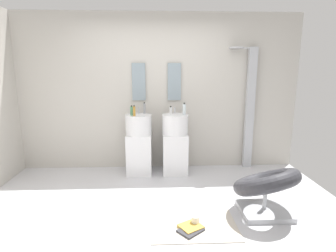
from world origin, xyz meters
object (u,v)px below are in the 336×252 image
object	(u,v)px
soap_bottle_grey	(144,108)
soap_bottle_amber	(134,111)
soap_bottle_white	(170,110)
lounge_chair	(266,186)
magazine_ochre	(191,227)
coffee_mug	(195,220)
pedestal_sink_left	(139,144)
pedestal_sink_right	(175,143)
soap_bottle_green	(131,111)
shower_column	(249,106)
magazine_charcoal	(190,230)
soap_bottle_clear	(184,109)

from	to	relation	value
soap_bottle_grey	soap_bottle_amber	distance (m)	0.28
soap_bottle_white	soap_bottle_amber	xyz separation A→B (m)	(-0.58, -0.23, 0.02)
lounge_chair	magazine_ochre	world-z (taller)	lounge_chair
coffee_mug	pedestal_sink_left	bearing A→B (deg)	114.22
pedestal_sink_right	soap_bottle_green	size ratio (longest dim) A/B	6.92
pedestal_sink_right	shower_column	size ratio (longest dim) A/B	0.53
shower_column	magazine_charcoal	size ratio (longest dim) A/B	8.30
shower_column	magazine_charcoal	world-z (taller)	shower_column
pedestal_sink_right	shower_column	world-z (taller)	shower_column
magazine_charcoal	soap_bottle_amber	world-z (taller)	soap_bottle_amber
magazine_ochre	soap_bottle_grey	xyz separation A→B (m)	(-0.56, 1.76, 1.04)
pedestal_sink_right	coffee_mug	xyz separation A→B (m)	(0.12, -1.58, -0.44)
soap_bottle_grey	magazine_ochre	bearing A→B (deg)	-72.45
magazine_charcoal	soap_bottle_clear	size ratio (longest dim) A/B	1.27
lounge_chair	soap_bottle_clear	size ratio (longest dim) A/B	5.59
pedestal_sink_left	shower_column	xyz separation A→B (m)	(1.86, 0.23, 0.58)
soap_bottle_clear	soap_bottle_grey	distance (m)	0.66
pedestal_sink_right	soap_bottle_white	distance (m)	0.55
magazine_charcoal	soap_bottle_green	size ratio (longest dim) A/B	1.58
magazine_ochre	soap_bottle_clear	size ratio (longest dim) A/B	1.17
pedestal_sink_right	soap_bottle_green	world-z (taller)	soap_bottle_green
lounge_chair	soap_bottle_clear	xyz separation A→B (m)	(-0.84, 1.29, 0.72)
lounge_chair	soap_bottle_white	distance (m)	1.92
coffee_mug	soap_bottle_clear	size ratio (longest dim) A/B	0.52
pedestal_sink_right	soap_bottle_clear	bearing A→B (deg)	-21.87
pedestal_sink_right	soap_bottle_clear	xyz separation A→B (m)	(0.14, -0.06, 0.57)
lounge_chair	soap_bottle_clear	world-z (taller)	soap_bottle_clear
magazine_charcoal	shower_column	bearing A→B (deg)	18.29
lounge_chair	pedestal_sink_left	bearing A→B (deg)	139.25
magazine_charcoal	soap_bottle_green	world-z (taller)	soap_bottle_green
pedestal_sink_right	soap_bottle_amber	xyz separation A→B (m)	(-0.64, -0.12, 0.56)
lounge_chair	magazine_charcoal	world-z (taller)	lounge_chair
lounge_chair	soap_bottle_clear	bearing A→B (deg)	122.95
magazine_ochre	soap_bottle_amber	xyz separation A→B (m)	(-0.70, 1.52, 1.03)
pedestal_sink_left	lounge_chair	xyz separation A→B (m)	(1.57, -1.35, -0.15)
magazine_ochre	magazine_charcoal	bearing A→B (deg)	-128.94
coffee_mug	soap_bottle_clear	distance (m)	1.83
soap_bottle_clear	soap_bottle_grey	size ratio (longest dim) A/B	1.04
magazine_ochre	soap_bottle_white	bearing A→B (deg)	63.72
coffee_mug	magazine_ochre	bearing A→B (deg)	-131.31
shower_column	soap_bottle_grey	xyz separation A→B (m)	(-1.77, -0.12, -0.01)
magazine_charcoal	soap_bottle_white	distance (m)	2.07
lounge_chair	magazine_ochre	size ratio (longest dim) A/B	4.79
soap_bottle_grey	pedestal_sink_right	bearing A→B (deg)	-13.05
pedestal_sink_right	soap_bottle_clear	size ratio (longest dim) A/B	5.58
pedestal_sink_right	magazine_ochre	bearing A→B (deg)	-87.91
magazine_ochre	shower_column	bearing A→B (deg)	26.63
shower_column	lounge_chair	distance (m)	1.77
soap_bottle_white	soap_bottle_green	bearing A→B (deg)	-165.83
magazine_charcoal	coffee_mug	bearing A→B (deg)	21.87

